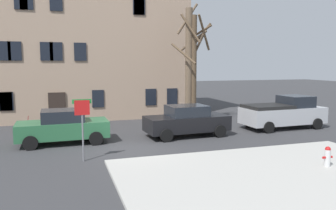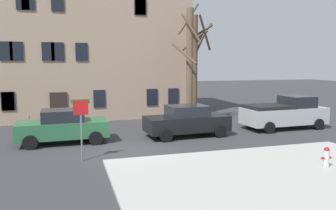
{
  "view_description": "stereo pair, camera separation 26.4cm",
  "coord_description": "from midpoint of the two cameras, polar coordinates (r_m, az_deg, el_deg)",
  "views": [
    {
      "loc": [
        -3.1,
        -15.14,
        3.94
      ],
      "look_at": [
        2.38,
        2.06,
        1.75
      ],
      "focal_mm": 35.68,
      "sensor_mm": 36.0,
      "label": 1
    },
    {
      "loc": [
        -2.85,
        -15.21,
        3.94
      ],
      "look_at": [
        2.38,
        2.06,
        1.75
      ],
      "focal_mm": 35.68,
      "sensor_mm": 36.0,
      "label": 2
    }
  ],
  "objects": [
    {
      "name": "car_black_sedan",
      "position": [
        18.45,
        3.65,
        -2.71
      ],
      "size": [
        4.69,
        2.32,
        1.72
      ],
      "color": "black",
      "rests_on": "ground_plane"
    },
    {
      "name": "tree_bare_mid",
      "position": [
        22.08,
        4.91,
        6.83
      ],
      "size": [
        2.77,
        2.76,
        7.16
      ],
      "color": "brown",
      "rests_on": "ground_plane"
    },
    {
      "name": "tree_bare_near",
      "position": [
        22.07,
        4.12,
        7.02
      ],
      "size": [
        1.99,
        2.0,
        7.97
      ],
      "color": "brown",
      "rests_on": "ground_plane"
    },
    {
      "name": "sidewalk_slab",
      "position": [
        12.1,
        20.02,
        -12.21
      ],
      "size": [
        11.16,
        8.34,
        0.12
      ],
      "primitive_type": "cube",
      "color": "#B7B5AD",
      "rests_on": "ground_plane"
    },
    {
      "name": "pickup_truck_silver",
      "position": [
        21.92,
        19.63,
        -1.28
      ],
      "size": [
        5.25,
        2.4,
        2.01
      ],
      "color": "#B7BABF",
      "rests_on": "ground_plane"
    },
    {
      "name": "car_green_sedan",
      "position": [
        17.59,
        -17.08,
        -3.5
      ],
      "size": [
        4.45,
        2.18,
        1.7
      ],
      "color": "#2D6B42",
      "rests_on": "ground_plane"
    },
    {
      "name": "fire_hydrant",
      "position": [
        13.99,
        25.93,
        -7.96
      ],
      "size": [
        0.42,
        0.22,
        0.77
      ],
      "color": "silver",
      "rests_on": "sidewalk_slab"
    },
    {
      "name": "building_main",
      "position": [
        27.4,
        -13.08,
        10.77
      ],
      "size": [
        14.93,
        8.17,
        11.57
      ],
      "color": "tan",
      "rests_on": "ground_plane"
    },
    {
      "name": "ground_plane",
      "position": [
        15.96,
        -5.61,
        -7.42
      ],
      "size": [
        120.0,
        120.0,
        0.0
      ],
      "primitive_type": "plane",
      "color": "#38383A"
    },
    {
      "name": "bicycle_leaning",
      "position": [
        20.85,
        -21.74,
        -3.45
      ],
      "size": [
        1.71,
        0.47,
        1.03
      ],
      "color": "black",
      "rests_on": "ground_plane"
    },
    {
      "name": "street_sign_pole",
      "position": [
        13.95,
        -14.13,
        -2.11
      ],
      "size": [
        0.76,
        0.07,
        2.56
      ],
      "color": "slate",
      "rests_on": "ground_plane"
    }
  ]
}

